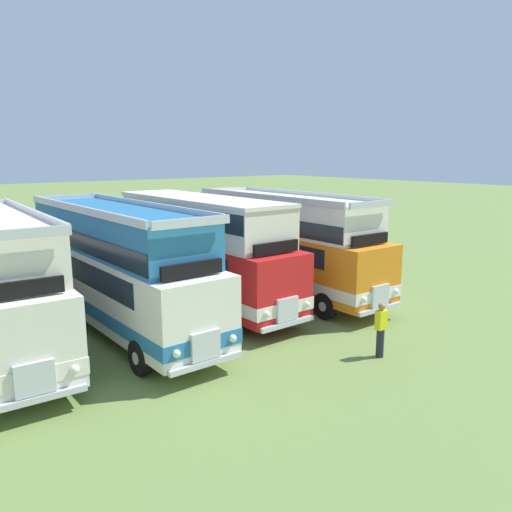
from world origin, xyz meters
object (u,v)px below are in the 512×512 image
bus_fifth_in_row (117,265)px  bus_sixth_in_row (202,247)px  marshal_person (381,329)px  bus_seventh_in_row (285,242)px

bus_fifth_in_row → bus_sixth_in_row: bus_fifth_in_row is taller
bus_fifth_in_row → marshal_person: 9.18m
bus_sixth_in_row → marshal_person: 8.31m
bus_fifth_in_row → bus_seventh_in_row: (7.80, 0.02, -0.00)m
bus_seventh_in_row → marshal_person: size_ratio=6.19×
bus_sixth_in_row → marshal_person: (1.40, -8.03, -1.58)m
bus_seventh_in_row → marshal_person: bearing=-108.7°
bus_sixth_in_row → bus_fifth_in_row: bearing=-170.1°
bus_fifth_in_row → marshal_person: size_ratio=6.45×
bus_fifth_in_row → bus_sixth_in_row: size_ratio=1.08×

